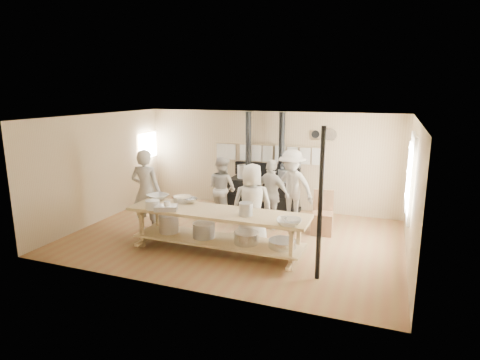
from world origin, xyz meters
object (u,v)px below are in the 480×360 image
(stove, at_px, (263,191))
(cook_far_left, at_px, (146,191))
(cook_right, at_px, (272,195))
(prep_table, at_px, (217,227))
(chair, at_px, (322,221))
(cook_center, at_px, (252,204))
(roasting_pan, at_px, (166,208))
(cook_by_window, at_px, (292,187))
(cook_left, at_px, (222,188))

(stove, xyz_separation_m, cook_far_left, (-1.95, -2.52, 0.42))
(cook_far_left, height_order, cook_right, cook_far_left)
(prep_table, distance_m, chair, 2.53)
(cook_center, distance_m, roasting_pan, 1.75)
(chair, distance_m, roasting_pan, 3.49)
(cook_by_window, distance_m, chair, 1.13)
(stove, height_order, prep_table, stove)
(prep_table, relative_size, cook_far_left, 1.91)
(cook_left, bearing_deg, roasting_pan, 107.69)
(chair, bearing_deg, cook_center, -144.24)
(chair, bearing_deg, cook_right, 178.58)
(cook_far_left, xyz_separation_m, cook_center, (2.43, 0.18, -0.10))
(stove, bearing_deg, cook_left, -123.72)
(cook_center, relative_size, cook_right, 1.05)
(cook_center, xyz_separation_m, chair, (1.27, 1.11, -0.56))
(prep_table, distance_m, cook_left, 2.08)
(cook_left, bearing_deg, stove, -100.32)
(stove, distance_m, roasting_pan, 3.49)
(cook_center, bearing_deg, chair, -158.91)
(prep_table, bearing_deg, cook_center, 54.58)
(cook_by_window, bearing_deg, cook_far_left, -132.66)
(roasting_pan, bearing_deg, stove, 74.12)
(cook_far_left, relative_size, cook_by_window, 1.06)
(cook_left, height_order, cook_right, cook_right)
(prep_table, xyz_separation_m, cook_center, (0.49, 0.68, 0.33))
(cook_by_window, bearing_deg, roasting_pan, -110.19)
(cook_far_left, xyz_separation_m, roasting_pan, (1.00, -0.82, -0.05))
(cook_center, distance_m, chair, 1.78)
(stove, distance_m, prep_table, 3.02)
(cook_far_left, height_order, chair, cook_far_left)
(cook_center, relative_size, cook_by_window, 0.95)
(cook_center, bearing_deg, cook_left, -66.09)
(cook_right, xyz_separation_m, roasting_pan, (-1.55, -2.03, 0.09))
(stove, xyz_separation_m, roasting_pan, (-0.95, -3.33, 0.38))
(cook_right, bearing_deg, cook_left, 9.12)
(cook_by_window, height_order, roasting_pan, cook_by_window)
(cook_right, bearing_deg, roasting_pan, 71.25)
(prep_table, height_order, cook_right, cook_right)
(cook_far_left, distance_m, chair, 3.98)
(cook_left, relative_size, cook_by_window, 0.88)
(cook_far_left, height_order, cook_by_window, cook_far_left)
(cook_left, bearing_deg, cook_far_left, 72.90)
(cook_left, bearing_deg, chair, -159.81)
(prep_table, bearing_deg, cook_right, 70.69)
(cook_center, bearing_deg, cook_by_window, -125.94)
(prep_table, bearing_deg, cook_by_window, 67.50)
(stove, bearing_deg, cook_far_left, -127.74)
(cook_far_left, bearing_deg, cook_left, -136.51)
(prep_table, height_order, roasting_pan, roasting_pan)
(cook_right, bearing_deg, prep_table, 89.23)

